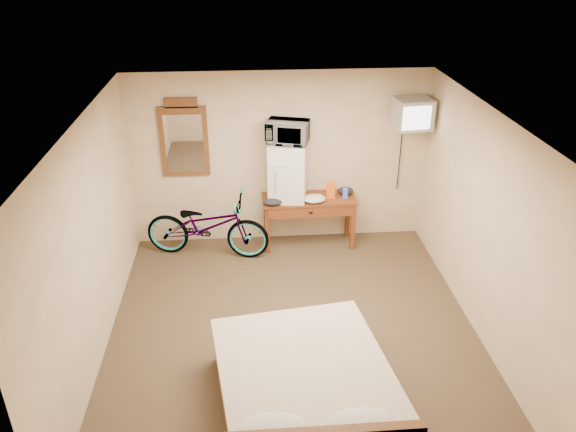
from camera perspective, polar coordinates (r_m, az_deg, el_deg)
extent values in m
plane|color=#3F2E1F|center=(6.61, 0.55, -11.68)|extent=(4.60, 4.60, 0.00)
plane|color=silver|center=(5.42, 0.66, 9.49)|extent=(4.60, 4.60, 0.00)
cube|color=beige|center=(8.00, -0.87, 5.83)|extent=(4.20, 0.04, 2.50)
cube|color=beige|center=(4.07, 3.61, -17.98)|extent=(4.20, 0.04, 2.50)
cube|color=beige|center=(6.12, -19.42, -2.78)|extent=(0.04, 4.60, 2.50)
cube|color=beige|center=(6.43, 19.58, -1.31)|extent=(0.04, 4.60, 2.50)
cube|color=beige|center=(8.11, -1.41, 3.60)|extent=(0.08, 0.01, 0.13)
cube|color=brown|center=(8.00, 2.15, 1.76)|extent=(1.33, 0.53, 0.04)
cube|color=brown|center=(7.94, -2.12, -1.47)|extent=(0.06, 0.06, 0.71)
cube|color=brown|center=(8.07, 6.59, -1.13)|extent=(0.06, 0.06, 0.71)
cube|color=brown|center=(8.30, -2.25, -0.13)|extent=(0.06, 0.06, 0.71)
cube|color=brown|center=(8.43, 6.09, 0.17)|extent=(0.06, 0.06, 0.71)
cube|color=brown|center=(7.84, 2.33, 0.40)|extent=(1.20, 0.06, 0.16)
cube|color=black|center=(7.82, 2.34, 0.34)|extent=(0.05, 0.02, 0.03)
cube|color=silver|center=(7.80, -0.04, 4.59)|extent=(0.58, 0.57, 0.83)
cube|color=#A4A49F|center=(7.51, 0.11, 5.05)|extent=(0.50, 0.01, 0.00)
cylinder|color=#A4A49F|center=(7.58, -1.26, 3.50)|extent=(0.02, 0.02, 0.30)
imported|color=silver|center=(7.61, -0.04, 8.54)|extent=(0.63, 0.51, 0.30)
cube|color=#F85B16|center=(7.95, 4.36, 2.66)|extent=(0.13, 0.08, 0.24)
cylinder|color=#4472E9|center=(7.98, 5.85, 2.31)|extent=(0.08, 0.08, 0.14)
ellipsoid|color=beige|center=(7.84, 2.67, 1.77)|extent=(0.32, 0.25, 0.10)
ellipsoid|color=black|center=(7.75, -1.56, 1.48)|extent=(0.27, 0.20, 0.10)
ellipsoid|color=black|center=(8.11, 5.87, 2.56)|extent=(0.22, 0.18, 0.10)
cube|color=black|center=(8.09, 11.96, 9.99)|extent=(0.14, 0.02, 0.14)
cylinder|color=black|center=(8.05, 12.05, 9.90)|extent=(0.05, 0.30, 0.05)
cube|color=#A4A49F|center=(7.82, 12.55, 10.10)|extent=(0.52, 0.45, 0.41)
cube|color=white|center=(7.64, 12.96, 9.66)|extent=(0.39, 0.06, 0.31)
cube|color=black|center=(8.01, 12.15, 10.53)|extent=(0.29, 0.05, 0.26)
cube|color=brown|center=(7.90, -10.50, 7.42)|extent=(0.66, 0.04, 1.00)
cube|color=brown|center=(7.74, -10.84, 11.24)|extent=(0.44, 0.04, 0.14)
cube|color=white|center=(7.89, -10.50, 7.23)|extent=(0.52, 0.01, 0.82)
imported|color=black|center=(7.92, -8.22, -0.98)|extent=(1.83, 0.94, 0.92)
cube|color=brown|center=(5.51, 1.99, -18.43)|extent=(1.79, 2.22, 0.40)
cube|color=#F4E4BD|center=(5.34, 2.03, -16.54)|extent=(1.83, 2.27, 0.14)
ellipsoid|color=silver|center=(4.77, -1.56, -20.99)|extent=(0.57, 0.35, 0.20)
ellipsoid|color=silver|center=(4.84, 7.43, -20.34)|extent=(0.57, 0.35, 0.20)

